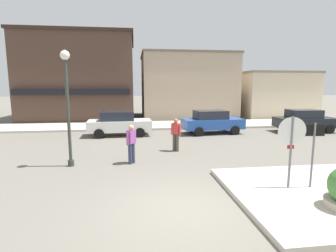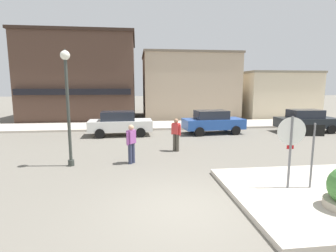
% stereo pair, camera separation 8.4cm
% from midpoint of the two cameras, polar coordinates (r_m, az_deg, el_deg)
% --- Properties ---
extents(ground_plane, '(160.00, 160.00, 0.00)m').
position_cam_midpoint_polar(ground_plane, '(7.13, 3.16, -17.61)').
color(ground_plane, '#6B665B').
extents(kerb_far, '(80.00, 4.00, 0.15)m').
position_cam_midpoint_polar(kerb_far, '(20.88, -3.97, 0.15)').
color(kerb_far, beige).
rests_on(kerb_far, ground).
extents(stop_sign, '(0.81, 0.14, 2.30)m').
position_cam_midpoint_polar(stop_sign, '(8.46, 24.97, -3.33)').
color(stop_sign, slate).
rests_on(stop_sign, ground).
extents(one_way_sign, '(0.60, 0.10, 2.10)m').
position_cam_midpoint_polar(one_way_sign, '(8.83, 28.80, -4.36)').
color(one_way_sign, slate).
rests_on(one_way_sign, ground).
extents(lamp_post, '(0.36, 0.36, 4.54)m').
position_cam_midpoint_polar(lamp_post, '(10.83, -21.35, 7.03)').
color(lamp_post, '#333833').
rests_on(lamp_post, ground).
extents(parked_car_nearest, '(4.06, 2.00, 1.56)m').
position_cam_midpoint_polar(parked_car_nearest, '(17.10, -10.73, 0.62)').
color(parked_car_nearest, white).
rests_on(parked_car_nearest, ground).
extents(parked_car_second, '(4.13, 2.14, 1.56)m').
position_cam_midpoint_polar(parked_car_second, '(17.81, 9.41, 0.97)').
color(parked_car_second, '#234C9E').
rests_on(parked_car_second, ground).
extents(parked_car_third, '(4.07, 2.02, 1.56)m').
position_cam_midpoint_polar(parked_car_third, '(20.51, 27.52, 1.11)').
color(parked_car_third, black).
rests_on(parked_car_third, ground).
extents(pedestrian_crossing_near, '(0.42, 0.48, 1.61)m').
position_cam_midpoint_polar(pedestrian_crossing_near, '(10.81, -8.20, -3.64)').
color(pedestrian_crossing_near, '#2D334C').
rests_on(pedestrian_crossing_near, ground).
extents(pedestrian_crossing_far, '(0.46, 0.44, 1.61)m').
position_cam_midpoint_polar(pedestrian_crossing_far, '(12.75, 1.52, -1.68)').
color(pedestrian_crossing_far, '#4C473D').
rests_on(pedestrian_crossing_far, ground).
extents(building_corner_shop, '(10.10, 9.88, 7.86)m').
position_cam_midpoint_polar(building_corner_shop, '(27.78, -18.09, 9.84)').
color(building_corner_shop, '#473328').
rests_on(building_corner_shop, ground).
extents(building_storefront_left_near, '(9.17, 7.44, 6.35)m').
position_cam_midpoint_polar(building_storefront_left_near, '(27.52, 3.87, 8.68)').
color(building_storefront_left_near, tan).
rests_on(building_storefront_left_near, ground).
extents(building_storefront_left_mid, '(7.23, 7.58, 4.59)m').
position_cam_midpoint_polar(building_storefront_left_mid, '(30.30, 20.90, 6.47)').
color(building_storefront_left_mid, beige).
rests_on(building_storefront_left_mid, ground).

